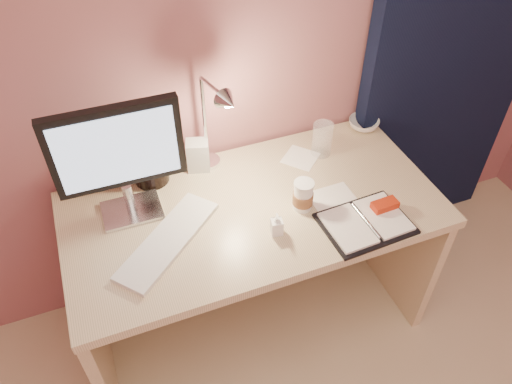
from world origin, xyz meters
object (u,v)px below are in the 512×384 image
object	(u,v)px
clear_cup	(322,139)
desk_lamp	(205,126)
coffee_cup	(303,196)
lotion_bottle	(277,224)
keyboard	(168,240)
desk	(247,233)
dark_jar	(149,161)
planner	(367,221)
monitor	(118,154)
product_box	(198,155)
bowl	(364,124)

from	to	relation	value
clear_cup	desk_lamp	bearing A→B (deg)	179.31
coffee_cup	lotion_bottle	distance (m)	0.16
keyboard	coffee_cup	bearing A→B (deg)	-42.32
desk	keyboard	size ratio (longest dim) A/B	3.09
lotion_bottle	dark_jar	world-z (taller)	dark_jar
planner	dark_jar	size ratio (longest dim) A/B	1.68
lotion_bottle	dark_jar	size ratio (longest dim) A/B	0.48
lotion_bottle	monitor	bearing A→B (deg)	147.92
lotion_bottle	clear_cup	bearing A→B (deg)	44.83
monitor	keyboard	world-z (taller)	monitor
keyboard	lotion_bottle	xyz separation A→B (m)	(0.37, -0.10, 0.04)
monitor	planner	world-z (taller)	monitor
monitor	clear_cup	size ratio (longest dim) A/B	3.22
desk	desk_lamp	distance (m)	0.52
planner	clear_cup	xyz separation A→B (m)	(0.03, 0.42, 0.06)
product_box	desk	bearing A→B (deg)	-42.14
clear_cup	dark_jar	distance (m)	0.70
desk	coffee_cup	distance (m)	0.36
clear_cup	lotion_bottle	xyz separation A→B (m)	(-0.35, -0.35, -0.03)
coffee_cup	clear_cup	distance (m)	0.34
monitor	coffee_cup	bearing A→B (deg)	-18.00
monitor	keyboard	size ratio (longest dim) A/B	1.03
keyboard	bowl	bearing A→B (deg)	-21.46
keyboard	planner	world-z (taller)	planner
coffee_cup	bowl	distance (m)	0.59
desk	monitor	world-z (taller)	monitor
desk_lamp	monitor	bearing A→B (deg)	176.71
monitor	desk_lamp	bearing A→B (deg)	12.48
clear_cup	keyboard	bearing A→B (deg)	-160.76
product_box	dark_jar	bearing A→B (deg)	-162.95
keyboard	dark_jar	size ratio (longest dim) A/B	2.38
monitor	coffee_cup	size ratio (longest dim) A/B	3.77
monitor	lotion_bottle	xyz separation A→B (m)	(0.46, -0.29, -0.23)
coffee_cup	monitor	bearing A→B (deg)	161.12
lotion_bottle	planner	bearing A→B (deg)	-13.53
clear_cup	dark_jar	bearing A→B (deg)	172.47
coffee_cup	lotion_bottle	size ratio (longest dim) A/B	1.36
planner	bowl	size ratio (longest dim) A/B	2.38
dark_jar	desk_lamp	bearing A→B (deg)	-22.44
coffee_cup	clear_cup	world-z (taller)	clear_cup
lotion_bottle	desk_lamp	bearing A→B (deg)	111.61
monitor	desk_lamp	size ratio (longest dim) A/B	1.10
dark_jar	desk_lamp	world-z (taller)	desk_lamp
planner	desk_lamp	xyz separation A→B (m)	(-0.46, 0.43, 0.25)
desk_lamp	bowl	bearing A→B (deg)	-8.29
desk_lamp	product_box	bearing A→B (deg)	85.31
clear_cup	lotion_bottle	bearing A→B (deg)	-135.17
lotion_bottle	coffee_cup	bearing A→B (deg)	30.76
desk	monitor	bearing A→B (deg)	172.25
coffee_cup	lotion_bottle	xyz separation A→B (m)	(-0.14, -0.08, -0.01)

